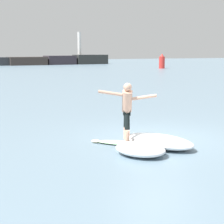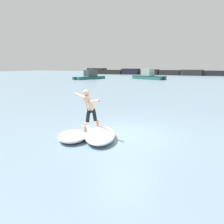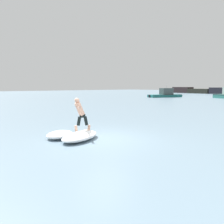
% 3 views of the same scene
% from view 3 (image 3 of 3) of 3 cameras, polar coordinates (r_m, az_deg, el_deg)
% --- Properties ---
extents(ground_plane, '(200.00, 200.00, 0.00)m').
position_cam_3_polar(ground_plane, '(10.03, -1.71, -7.02)').
color(ground_plane, slate).
extents(surfboard, '(1.75, 1.60, 0.23)m').
position_cam_3_polar(surfboard, '(10.86, -7.64, -5.74)').
color(surfboard, beige).
rests_on(surfboard, ground).
extents(surfer, '(1.55, 0.96, 1.74)m').
position_cam_3_polar(surfer, '(10.63, -8.30, -0.14)').
color(surfer, '#DBA285').
rests_on(surfer, surfboard).
extents(small_boat_offshore, '(4.41, 8.60, 2.84)m').
position_cam_3_polar(small_boat_offshore, '(48.54, 13.84, 4.54)').
color(small_boat_offshore, '#1E6A67').
rests_on(small_boat_offshore, ground).
extents(wave_foam_at_tail, '(1.61, 1.74, 0.32)m').
position_cam_3_polar(wave_foam_at_tail, '(10.42, -13.47, -5.76)').
color(wave_foam_at_tail, white).
rests_on(wave_foam_at_tail, ground).
extents(wave_foam_at_nose, '(1.96, 2.46, 0.33)m').
position_cam_3_polar(wave_foam_at_nose, '(9.90, -8.36, -6.28)').
color(wave_foam_at_nose, white).
rests_on(wave_foam_at_nose, ground).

